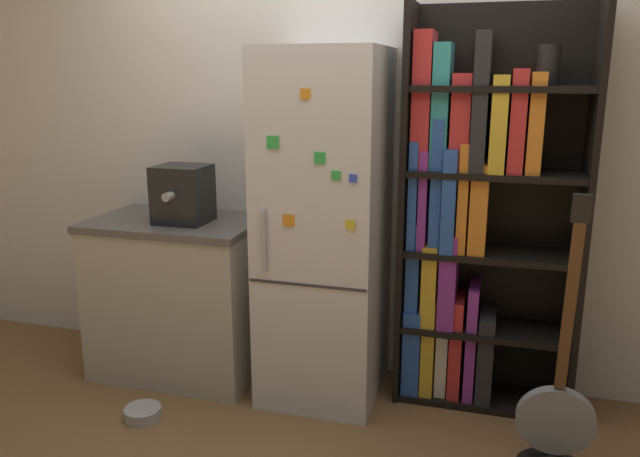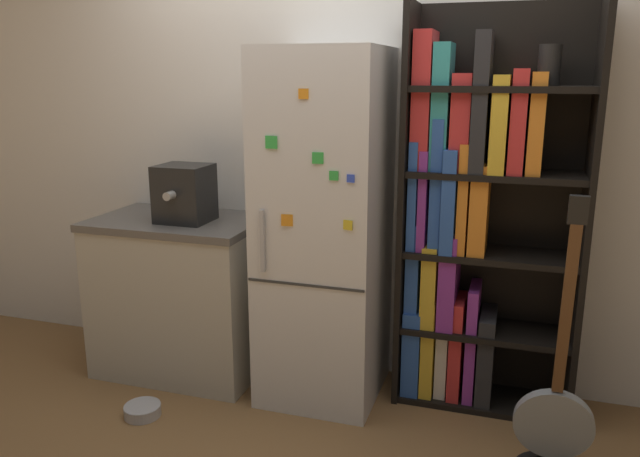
# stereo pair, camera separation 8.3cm
# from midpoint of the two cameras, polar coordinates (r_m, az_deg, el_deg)

# --- Properties ---
(ground_plane) EXTENTS (16.00, 16.00, 0.00)m
(ground_plane) POSITION_cam_midpoint_polar(r_m,az_deg,el_deg) (3.36, -1.04, -15.55)
(ground_plane) COLOR olive
(wall_back) EXTENTS (8.00, 0.05, 2.60)m
(wall_back) POSITION_cam_midpoint_polar(r_m,az_deg,el_deg) (3.40, 1.26, 7.94)
(wall_back) COLOR white
(wall_back) RESTS_ON ground_plane
(refrigerator) EXTENTS (0.59, 0.64, 1.78)m
(refrigerator) POSITION_cam_midpoint_polar(r_m,az_deg,el_deg) (3.16, -0.33, -0.06)
(refrigerator) COLOR silver
(refrigerator) RESTS_ON ground_plane
(bookshelf) EXTENTS (0.87, 0.35, 1.99)m
(bookshelf) POSITION_cam_midpoint_polar(r_m,az_deg,el_deg) (3.18, 12.82, 0.73)
(bookshelf) COLOR black
(bookshelf) RESTS_ON ground_plane
(kitchen_counter) EXTENTS (0.92, 0.62, 0.89)m
(kitchen_counter) POSITION_cam_midpoint_polar(r_m,az_deg,el_deg) (3.62, -13.30, -6.00)
(kitchen_counter) COLOR #BCB7A8
(kitchen_counter) RESTS_ON ground_plane
(espresso_machine) EXTENTS (0.27, 0.30, 0.30)m
(espresso_machine) POSITION_cam_midpoint_polar(r_m,az_deg,el_deg) (3.39, -13.11, 3.09)
(espresso_machine) COLOR black
(espresso_machine) RESTS_ON kitchen_counter
(guitar) EXTENTS (0.33, 0.30, 1.23)m
(guitar) POSITION_cam_midpoint_polar(r_m,az_deg,el_deg) (2.96, 19.87, -17.06)
(guitar) COLOR black
(guitar) RESTS_ON ground_plane
(pet_bowl) EXTENTS (0.18, 0.18, 0.06)m
(pet_bowl) POSITION_cam_midpoint_polar(r_m,az_deg,el_deg) (3.34, -16.61, -15.80)
(pet_bowl) COLOR #B7B7BC
(pet_bowl) RESTS_ON ground_plane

